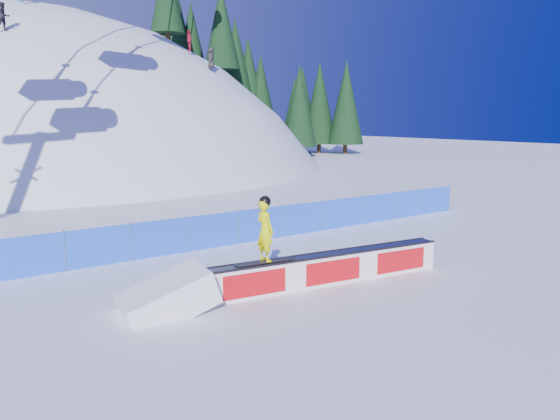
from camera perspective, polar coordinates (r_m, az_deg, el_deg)
ground at (r=16.82m, az=6.74°, el=-5.93°), size 160.00×160.00×0.00m
snow_hill at (r=59.42m, az=-23.10°, el=-13.33°), size 64.00×64.00×64.00m
treeline at (r=64.79m, az=-1.85°, el=13.57°), size 22.14×11.89×19.65m
safety_fence at (r=20.13m, az=-1.93°, el=-1.49°), size 22.05×0.05×1.30m
rail_box at (r=15.03m, az=5.11°, el=-6.12°), size 7.24×1.43×0.87m
snow_ramp at (r=13.31m, az=-11.64°, el=-10.34°), size 2.40×1.68×1.40m
snowboarder at (r=13.77m, az=-1.57°, el=-2.08°), size 1.66×0.58×1.71m
distant_skiers at (r=44.24m, az=-18.52°, el=18.10°), size 15.45×8.17×6.37m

